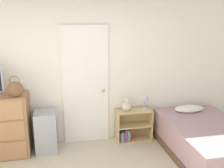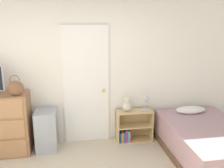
{
  "view_description": "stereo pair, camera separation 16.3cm",
  "coord_description": "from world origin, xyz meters",
  "views": [
    {
      "loc": [
        -0.28,
        -2.2,
        2.17
      ],
      "look_at": [
        0.53,
        1.8,
        1.11
      ],
      "focal_mm": 40.0,
      "sensor_mm": 36.0,
      "label": 1
    },
    {
      "loc": [
        -0.12,
        -2.22,
        2.17
      ],
      "look_at": [
        0.53,
        1.8,
        1.11
      ],
      "focal_mm": 40.0,
      "sensor_mm": 36.0,
      "label": 2
    }
  ],
  "objects": [
    {
      "name": "handbag",
      "position": [
        -0.99,
        1.65,
        1.15
      ],
      "size": [
        0.25,
        0.13,
        0.33
      ],
      "color": "brown",
      "rests_on": "dresser"
    },
    {
      "name": "teddy_bear",
      "position": [
        0.82,
        1.88,
        0.69
      ],
      "size": [
        0.17,
        0.17,
        0.26
      ],
      "color": "beige",
      "rests_on": "bookshelf"
    },
    {
      "name": "desk_lamp",
      "position": [
        1.16,
        1.84,
        0.76
      ],
      "size": [
        0.13,
        0.13,
        0.27
      ],
      "color": "#B2B2B7",
      "rests_on": "bookshelf"
    },
    {
      "name": "wall_back",
      "position": [
        0.0,
        2.08,
        1.27
      ],
      "size": [
        10.0,
        0.06,
        2.55
      ],
      "color": "white",
      "rests_on": "ground_plane"
    },
    {
      "name": "storage_bin",
      "position": [
        -0.59,
        1.81,
        0.35
      ],
      "size": [
        0.35,
        0.43,
        0.7
      ],
      "color": "#999EA8",
      "rests_on": "ground_plane"
    },
    {
      "name": "bookshelf",
      "position": [
        0.91,
        1.89,
        0.25
      ],
      "size": [
        0.64,
        0.29,
        0.58
      ],
      "color": "tan",
      "rests_on": "ground_plane"
    },
    {
      "name": "door_closed",
      "position": [
        0.11,
        2.03,
        1.04
      ],
      "size": [
        0.8,
        0.09,
        2.08
      ],
      "color": "white",
      "rests_on": "ground_plane"
    },
    {
      "name": "bed",
      "position": [
        1.98,
        1.12,
        0.26
      ],
      "size": [
        1.24,
        1.84,
        0.63
      ],
      "color": "brown",
      "rests_on": "ground_plane"
    }
  ]
}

